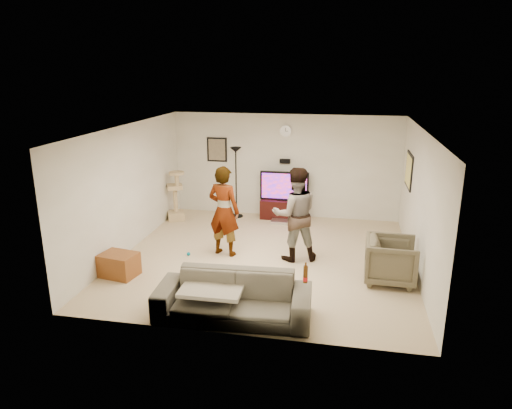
% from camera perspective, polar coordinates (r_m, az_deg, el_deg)
% --- Properties ---
extents(floor, '(5.50, 5.50, 0.02)m').
position_cam_1_polar(floor, '(9.06, 1.17, -6.59)').
color(floor, tan).
rests_on(floor, ground).
extents(ceiling, '(5.50, 5.50, 0.02)m').
position_cam_1_polar(ceiling, '(8.40, 1.27, 9.43)').
color(ceiling, silver).
rests_on(ceiling, wall_back).
extents(wall_back, '(5.50, 0.04, 2.50)m').
position_cam_1_polar(wall_back, '(11.29, 3.61, 4.75)').
color(wall_back, beige).
rests_on(wall_back, floor).
extents(wall_front, '(5.50, 0.04, 2.50)m').
position_cam_1_polar(wall_front, '(6.09, -3.22, -5.64)').
color(wall_front, beige).
rests_on(wall_front, floor).
extents(wall_left, '(0.04, 5.50, 2.50)m').
position_cam_1_polar(wall_left, '(9.49, -15.38, 1.91)').
color(wall_left, beige).
rests_on(wall_left, floor).
extents(wall_right, '(0.04, 5.50, 2.50)m').
position_cam_1_polar(wall_right, '(8.64, 19.51, 0.12)').
color(wall_right, beige).
rests_on(wall_right, floor).
extents(wall_clock, '(0.26, 0.04, 0.26)m').
position_cam_1_polar(wall_clock, '(11.12, 3.67, 9.01)').
color(wall_clock, white).
rests_on(wall_clock, wall_back).
extents(wall_speaker, '(0.25, 0.10, 0.10)m').
position_cam_1_polar(wall_speaker, '(11.21, 3.58, 5.34)').
color(wall_speaker, black).
rests_on(wall_speaker, wall_back).
extents(picture_back, '(0.42, 0.03, 0.52)m').
position_cam_1_polar(picture_back, '(11.54, -4.82, 6.75)').
color(picture_back, '#6C624E').
rests_on(picture_back, wall_back).
extents(picture_right, '(0.03, 0.78, 0.62)m').
position_cam_1_polar(picture_right, '(10.11, 18.31, 4.00)').
color(picture_right, '#F7DE6E').
rests_on(picture_right, wall_right).
extents(tv_stand, '(1.12, 0.45, 0.47)m').
position_cam_1_polar(tv_stand, '(11.31, 3.46, -0.55)').
color(tv_stand, black).
rests_on(tv_stand, floor).
extents(console_box, '(0.40, 0.30, 0.07)m').
position_cam_1_polar(console_box, '(11.00, 2.92, -2.12)').
color(console_box, silver).
rests_on(console_box, floor).
extents(tv, '(1.17, 0.08, 0.69)m').
position_cam_1_polar(tv, '(11.15, 3.51, 2.31)').
color(tv, black).
rests_on(tv, tv_stand).
extents(tv_screen, '(1.08, 0.01, 0.61)m').
position_cam_1_polar(tv_screen, '(11.11, 3.48, 2.25)').
color(tv_screen, red).
rests_on(tv_screen, tv).
extents(floor_lamp, '(0.32, 0.32, 1.72)m').
position_cam_1_polar(floor_lamp, '(11.26, -2.47, 2.69)').
color(floor_lamp, black).
rests_on(floor_lamp, floor).
extents(cat_tree, '(0.51, 0.51, 1.20)m').
position_cam_1_polar(cat_tree, '(11.25, -9.92, 1.09)').
color(cat_tree, tan).
rests_on(cat_tree, floor).
extents(person_left, '(0.73, 0.58, 1.77)m').
position_cam_1_polar(person_left, '(8.95, -3.97, -0.81)').
color(person_left, '#B4B4B4').
rests_on(person_left, floor).
extents(person_right, '(1.04, 0.91, 1.80)m').
position_cam_1_polar(person_right, '(8.72, 4.84, -1.21)').
color(person_right, '#3A42A0').
rests_on(person_right, floor).
extents(sofa, '(2.30, 1.00, 0.66)m').
position_cam_1_polar(sofa, '(6.90, -2.81, -11.30)').
color(sofa, '#545043').
rests_on(sofa, floor).
extents(throw_blanket, '(0.91, 0.71, 0.06)m').
position_cam_1_polar(throw_blanket, '(6.92, -5.36, -10.19)').
color(throw_blanket, '#B6AC93').
rests_on(throw_blanket, sofa).
extents(beer_bottle, '(0.06, 0.06, 0.25)m').
position_cam_1_polar(beer_bottle, '(6.54, 6.11, -8.54)').
color(beer_bottle, '#452206').
rests_on(beer_bottle, sofa).
extents(armchair, '(0.88, 0.86, 0.77)m').
position_cam_1_polar(armchair, '(8.27, 16.26, -6.63)').
color(armchair, brown).
rests_on(armchair, floor).
extents(side_table, '(0.69, 0.57, 0.41)m').
position_cam_1_polar(side_table, '(8.58, -16.51, -7.13)').
color(side_table, brown).
rests_on(side_table, floor).
extents(toy_ball, '(0.07, 0.07, 0.07)m').
position_cam_1_polar(toy_ball, '(9.22, -8.31, -6.04)').
color(toy_ball, '#006F8C').
rests_on(toy_ball, floor).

